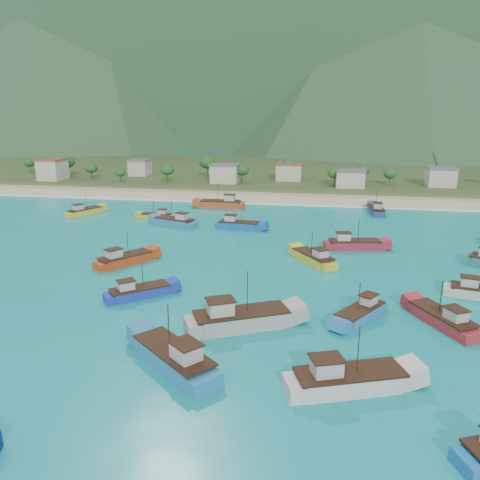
% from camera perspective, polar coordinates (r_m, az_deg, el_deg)
% --- Properties ---
extents(ground, '(600.00, 600.00, 0.00)m').
position_cam_1_polar(ground, '(72.74, 1.45, -6.23)').
color(ground, '#0C8A8A').
rests_on(ground, ground).
extents(beach, '(400.00, 18.00, 1.20)m').
position_cam_1_polar(beach, '(148.61, 6.07, 5.02)').
color(beach, beige).
rests_on(beach, ground).
extents(land, '(400.00, 110.00, 2.40)m').
position_cam_1_polar(land, '(208.79, 7.32, 8.02)').
color(land, '#385123').
rests_on(land, ground).
extents(surf_line, '(400.00, 2.50, 0.08)m').
position_cam_1_polar(surf_line, '(139.31, 5.79, 4.32)').
color(surf_line, white).
rests_on(surf_line, ground).
extents(mountains, '(1520.00, 440.00, 260.00)m').
position_cam_1_polar(mountains, '(478.17, 7.23, 25.08)').
color(mountains, slate).
rests_on(mountains, ground).
extents(village, '(205.03, 26.30, 7.27)m').
position_cam_1_polar(village, '(170.13, 7.97, 7.86)').
color(village, beige).
rests_on(village, ground).
extents(vegetation, '(272.69, 25.67, 8.89)m').
position_cam_1_polar(vegetation, '(172.87, 6.52, 8.23)').
color(vegetation, '#235623').
rests_on(vegetation, ground).
extents(boat_0, '(9.39, 8.42, 5.78)m').
position_cam_1_polar(boat_0, '(71.89, -12.27, -6.31)').
color(boat_0, '#1E34A2').
rests_on(boat_0, ground).
extents(boat_2, '(13.92, 9.59, 8.00)m').
position_cam_1_polar(boat_2, '(60.69, -0.07, -9.74)').
color(boat_2, '#A8A197').
rests_on(boat_2, ground).
extents(boat_5, '(12.78, 7.66, 7.26)m').
position_cam_1_polar(boat_5, '(49.83, 12.92, -16.43)').
color(boat_5, beige).
rests_on(boat_5, ground).
extents(boat_7, '(10.79, 3.97, 6.25)m').
position_cam_1_polar(boat_7, '(110.28, -0.19, 1.80)').
color(boat_7, '#1455A7').
rests_on(boat_7, ground).
extents(boat_8, '(3.90, 11.03, 6.41)m').
position_cam_1_polar(boat_8, '(132.02, 16.24, 3.49)').
color(boat_8, navy).
rests_on(boat_8, ground).
extents(boat_10, '(7.91, 10.77, 6.26)m').
position_cam_1_polar(boat_10, '(66.81, 23.50, -8.95)').
color(boat_10, '#A8262C').
rests_on(boat_10, ground).
extents(boat_11, '(7.73, 9.55, 5.68)m').
position_cam_1_polar(boat_11, '(65.52, 14.52, -8.69)').
color(boat_11, teal).
rests_on(boat_11, ground).
extents(boat_12, '(7.12, 10.46, 6.01)m').
position_cam_1_polar(boat_12, '(131.86, -18.42, 3.26)').
color(boat_12, gold).
rests_on(boat_12, ground).
extents(boat_14, '(8.56, 2.65, 5.04)m').
position_cam_1_polar(boat_14, '(122.36, -10.11, 2.83)').
color(boat_14, gold).
rests_on(boat_14, ground).
extents(boat_20, '(8.67, 10.39, 6.23)m').
position_cam_1_polar(boat_20, '(86.57, 8.99, -2.29)').
color(boat_20, gold).
rests_on(boat_20, ground).
extents(boat_22, '(8.95, 10.64, 6.40)m').
position_cam_1_polar(boat_22, '(87.29, -13.91, -2.39)').
color(boat_22, '#BB3913').
rests_on(boat_22, ground).
extents(boat_23, '(12.82, 4.15, 7.51)m').
position_cam_1_polar(boat_23, '(134.01, -2.26, 4.36)').
color(boat_23, '#AC4721').
rests_on(boat_23, ground).
extents(boat_24, '(12.08, 11.08, 7.49)m').
position_cam_1_polar(boat_24, '(52.66, -7.96, -14.23)').
color(boat_24, teal).
rests_on(boat_24, ground).
extents(boat_25, '(11.69, 5.29, 6.66)m').
position_cam_1_polar(boat_25, '(96.70, 13.64, -0.59)').
color(boat_25, maroon).
rests_on(boat_25, ground).
extents(boat_26, '(11.59, 6.81, 6.58)m').
position_cam_1_polar(boat_26, '(114.01, -7.90, 2.14)').
color(boat_26, teal).
rests_on(boat_26, ground).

